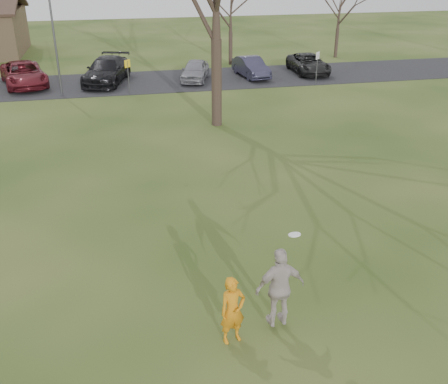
{
  "coord_description": "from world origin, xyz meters",
  "views": [
    {
      "loc": [
        -2.94,
        -9.64,
        8.06
      ],
      "look_at": [
        0.0,
        4.0,
        1.5
      ],
      "focal_mm": 41.65,
      "sensor_mm": 36.0,
      "label": 1
    }
  ],
  "objects_px": {
    "car_2": "(24,74)",
    "car_4": "(195,70)",
    "catching_play": "(280,287)",
    "player_defender": "(233,310)",
    "car_3": "(107,70)",
    "car_5": "(251,67)",
    "lamp_post": "(53,27)",
    "car_6": "(308,64)"
  },
  "relations": [
    {
      "from": "car_5",
      "to": "lamp_post",
      "type": "height_order",
      "value": "lamp_post"
    },
    {
      "from": "car_2",
      "to": "car_6",
      "type": "distance_m",
      "value": 19.13
    },
    {
      "from": "catching_play",
      "to": "lamp_post",
      "type": "distance_m",
      "value": 23.99
    },
    {
      "from": "car_3",
      "to": "car_4",
      "type": "distance_m",
      "value": 5.78
    },
    {
      "from": "car_6",
      "to": "car_2",
      "type": "bearing_deg",
      "value": -178.46
    },
    {
      "from": "player_defender",
      "to": "car_4",
      "type": "distance_m",
      "value": 25.49
    },
    {
      "from": "car_5",
      "to": "lamp_post",
      "type": "relative_size",
      "value": 0.64
    },
    {
      "from": "catching_play",
      "to": "car_5",
      "type": "bearing_deg",
      "value": 76.55
    },
    {
      "from": "car_4",
      "to": "car_2",
      "type": "bearing_deg",
      "value": -166.27
    },
    {
      "from": "player_defender",
      "to": "car_5",
      "type": "distance_m",
      "value": 26.53
    },
    {
      "from": "car_4",
      "to": "catching_play",
      "type": "height_order",
      "value": "catching_play"
    },
    {
      "from": "car_3",
      "to": "car_5",
      "type": "distance_m",
      "value": 9.67
    },
    {
      "from": "player_defender",
      "to": "lamp_post",
      "type": "xyz_separation_m",
      "value": [
        -5.19,
        23.14,
        3.14
      ]
    },
    {
      "from": "car_4",
      "to": "catching_play",
      "type": "relative_size",
      "value": 1.62
    },
    {
      "from": "car_2",
      "to": "catching_play",
      "type": "bearing_deg",
      "value": -85.85
    },
    {
      "from": "car_2",
      "to": "car_5",
      "type": "relative_size",
      "value": 1.33
    },
    {
      "from": "car_2",
      "to": "car_4",
      "type": "height_order",
      "value": "car_2"
    },
    {
      "from": "car_3",
      "to": "car_5",
      "type": "height_order",
      "value": "car_3"
    },
    {
      "from": "car_3",
      "to": "catching_play",
      "type": "xyz_separation_m",
      "value": [
        3.6,
        -25.67,
        0.31
      ]
    },
    {
      "from": "player_defender",
      "to": "catching_play",
      "type": "relative_size",
      "value": 0.69
    },
    {
      "from": "car_3",
      "to": "catching_play",
      "type": "bearing_deg",
      "value": -66.09
    },
    {
      "from": "car_3",
      "to": "car_4",
      "type": "relative_size",
      "value": 1.41
    },
    {
      "from": "catching_play",
      "to": "car_3",
      "type": "bearing_deg",
      "value": 97.99
    },
    {
      "from": "car_6",
      "to": "car_5",
      "type": "bearing_deg",
      "value": -173.05
    },
    {
      "from": "car_3",
      "to": "car_2",
      "type": "bearing_deg",
      "value": -167.36
    },
    {
      "from": "car_3",
      "to": "player_defender",
      "type": "bearing_deg",
      "value": -68.62
    },
    {
      "from": "player_defender",
      "to": "catching_play",
      "type": "distance_m",
      "value": 1.19
    },
    {
      "from": "lamp_post",
      "to": "car_4",
      "type": "bearing_deg",
      "value": 14.13
    },
    {
      "from": "car_6",
      "to": "lamp_post",
      "type": "height_order",
      "value": "lamp_post"
    },
    {
      "from": "car_3",
      "to": "car_6",
      "type": "relative_size",
      "value": 1.17
    },
    {
      "from": "car_4",
      "to": "car_6",
      "type": "distance_m",
      "value": 8.2
    },
    {
      "from": "car_3",
      "to": "car_6",
      "type": "bearing_deg",
      "value": 16.04
    },
    {
      "from": "car_5",
      "to": "car_2",
      "type": "bearing_deg",
      "value": 170.08
    },
    {
      "from": "catching_play",
      "to": "player_defender",
      "type": "bearing_deg",
      "value": -171.06
    },
    {
      "from": "player_defender",
      "to": "car_4",
      "type": "relative_size",
      "value": 0.42
    },
    {
      "from": "car_2",
      "to": "car_4",
      "type": "xyz_separation_m",
      "value": [
        10.95,
        -0.87,
        -0.08
      ]
    },
    {
      "from": "player_defender",
      "to": "car_6",
      "type": "xyz_separation_m",
      "value": [
        11.47,
        25.88,
        -0.13
      ]
    },
    {
      "from": "car_5",
      "to": "catching_play",
      "type": "bearing_deg",
      "value": -111.0
    },
    {
      "from": "car_6",
      "to": "lamp_post",
      "type": "xyz_separation_m",
      "value": [
        -16.67,
        -2.73,
        3.28
      ]
    },
    {
      "from": "car_3",
      "to": "lamp_post",
      "type": "distance_m",
      "value": 4.96
    },
    {
      "from": "catching_play",
      "to": "car_6",
      "type": "bearing_deg",
      "value": 68.09
    },
    {
      "from": "car_4",
      "to": "lamp_post",
      "type": "relative_size",
      "value": 0.62
    }
  ]
}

